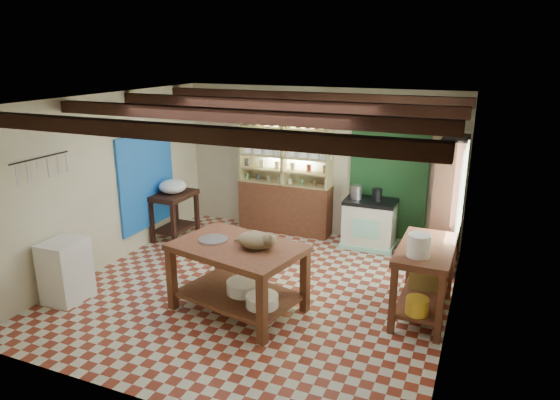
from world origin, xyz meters
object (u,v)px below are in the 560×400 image
at_px(stove, 369,224).
at_px(cat, 256,240).
at_px(prep_table, 175,216).
at_px(right_counter, 424,281).
at_px(white_cabinet, 66,271).
at_px(work_table, 238,278).

distance_m(stove, cat, 2.93).
height_order(prep_table, cat, cat).
height_order(stove, right_counter, right_counter).
bearing_deg(white_cabinet, prep_table, 88.35).
xyz_separation_m(work_table, stove, (1.04, 2.76, -0.03)).
distance_m(white_cabinet, right_counter, 4.62).
distance_m(stove, prep_table, 3.37).
bearing_deg(stove, work_table, -111.20).
relative_size(stove, cat, 1.87).
bearing_deg(prep_table, right_counter, -12.69).
relative_size(work_table, white_cabinet, 1.91).
distance_m(work_table, stove, 2.95).
bearing_deg(prep_table, stove, 16.65).
relative_size(white_cabinet, right_counter, 0.64).
height_order(prep_table, white_cabinet, prep_table).
distance_m(work_table, prep_table, 2.87).
distance_m(prep_table, right_counter, 4.51).
height_order(right_counter, cat, cat).
height_order(white_cabinet, right_counter, right_counter).
bearing_deg(work_table, cat, 11.31).
relative_size(prep_table, white_cabinet, 1.00).
bearing_deg(right_counter, stove, 120.63).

